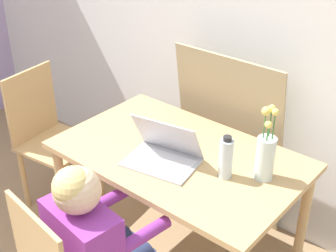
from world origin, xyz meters
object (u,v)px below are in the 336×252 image
Objects in this scene: person_seated at (93,236)px; water_bottle at (226,158)px; chair_spare at (50,138)px; flower_vase at (266,154)px; laptop at (164,152)px.

person_seated is 4.82× the size of water_bottle.
flower_vase is (1.42, 0.13, 0.40)m from chair_spare.
flower_vase is at bearing 36.81° from water_bottle.
water_bottle is (0.25, 0.57, 0.20)m from person_seated.
laptop reaches higher than chair_spare.
water_bottle is (1.28, 0.03, 0.38)m from chair_spare.
chair_spare is 1.34m from water_bottle.
person_seated reaches higher than chair_spare.
water_bottle is at bearing -106.73° from person_seated.
person_seated reaches higher than laptop.
person_seated is 0.66m from water_bottle.
person_seated is at bearing -96.30° from laptop.
chair_spare is at bearing -174.69° from flower_vase.
flower_vase is 1.71× the size of water_bottle.
chair_spare is 1.18m from person_seated.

